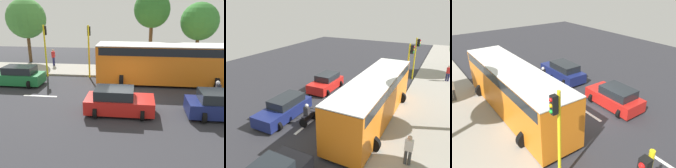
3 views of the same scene
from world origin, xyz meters
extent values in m
cube|color=#2D2D33|center=(0.00, 0.00, -0.05)|extent=(40.00, 60.00, 0.10)
cube|color=#9E998E|center=(7.00, 0.00, 0.07)|extent=(4.00, 60.00, 0.15)
cube|color=white|center=(0.00, -12.00, 0.01)|extent=(0.20, 2.40, 0.01)
cube|color=white|center=(0.00, -6.00, 0.01)|extent=(0.20, 2.40, 0.01)
cube|color=white|center=(0.00, 0.00, 0.01)|extent=(0.20, 2.40, 0.01)
cube|color=red|center=(-2.08, 0.28, 0.56)|extent=(1.85, 3.94, 0.80)
cube|color=#1E2328|center=(-2.08, 0.59, 1.24)|extent=(1.55, 2.21, 0.56)
cylinder|color=black|center=(-1.27, -1.02, 0.32)|extent=(0.64, 0.22, 0.64)
cylinder|color=black|center=(-2.89, -1.02, 0.32)|extent=(0.64, 0.22, 0.64)
cylinder|color=black|center=(-1.27, 1.58, 0.32)|extent=(0.64, 0.22, 0.64)
cylinder|color=black|center=(-2.89, 1.58, 0.32)|extent=(0.64, 0.22, 0.64)
cube|color=black|center=(1.97, -11.26, 0.56)|extent=(1.82, 3.86, 0.80)
cube|color=#1E2328|center=(1.97, -11.57, 1.24)|extent=(1.53, 2.16, 0.56)
cylinder|color=black|center=(1.17, -9.99, 0.32)|extent=(0.64, 0.22, 0.64)
cylinder|color=black|center=(2.78, -9.99, 0.32)|extent=(0.64, 0.22, 0.64)
cylinder|color=black|center=(1.17, -12.54, 0.32)|extent=(0.64, 0.22, 0.64)
cylinder|color=black|center=(2.78, -12.54, 0.32)|extent=(0.64, 0.22, 0.64)
cube|color=navy|center=(-2.01, -5.79, 0.56)|extent=(1.76, 4.56, 0.80)
cube|color=#1E2328|center=(-2.01, -5.43, 1.24)|extent=(1.48, 2.55, 0.56)
cylinder|color=black|center=(-1.24, -7.30, 0.32)|extent=(0.64, 0.22, 0.64)
cylinder|color=black|center=(-2.78, -7.30, 0.32)|extent=(0.64, 0.22, 0.64)
cylinder|color=black|center=(-1.24, -4.29, 0.32)|extent=(0.64, 0.22, 0.64)
cylinder|color=black|center=(-2.78, -4.29, 0.32)|extent=(0.64, 0.22, 0.64)
cube|color=orange|center=(3.78, -3.00, 1.65)|extent=(2.50, 11.00, 2.90)
cube|color=black|center=(3.78, -3.00, 2.75)|extent=(2.52, 10.56, 0.60)
cube|color=white|center=(3.78, -3.00, 3.12)|extent=(2.50, 11.00, 0.08)
cylinder|color=black|center=(2.68, 0.52, 0.50)|extent=(1.00, 0.30, 1.00)
cylinder|color=black|center=(4.88, 0.52, 0.50)|extent=(1.00, 0.30, 1.00)
cylinder|color=black|center=(2.68, -6.52, 0.50)|extent=(1.00, 0.30, 1.00)
cylinder|color=black|center=(4.88, -6.52, 0.50)|extent=(1.00, 0.30, 1.00)
cylinder|color=black|center=(-0.01, -5.03, 0.30)|extent=(0.60, 0.10, 0.60)
cylinder|color=black|center=(-0.01, -6.23, 0.30)|extent=(0.60, 0.10, 0.60)
cube|color=black|center=(-0.01, -5.68, 0.55)|extent=(0.28, 1.10, 0.36)
sphere|color=black|center=(-0.01, -5.48, 0.73)|extent=(0.32, 0.32, 0.32)
cylinder|color=black|center=(-0.01, -5.13, 0.90)|extent=(0.55, 0.04, 0.04)
cube|color=#333338|center=(-0.01, -5.78, 1.00)|extent=(0.36, 0.24, 0.60)
sphere|color=silver|center=(-0.01, -5.73, 1.40)|extent=(0.26, 0.26, 0.26)
cylinder|color=#3F3F3F|center=(6.77, -6.85, 0.57)|extent=(0.16, 0.16, 0.85)
cylinder|color=#3F3F3F|center=(6.97, -6.85, 0.57)|extent=(0.16, 0.16, 0.85)
cylinder|color=yellow|center=(4.75, 3.46, 2.25)|extent=(0.14, 0.14, 4.50)
cube|color=black|center=(4.97, 3.46, 4.00)|extent=(0.24, 0.24, 0.76)
sphere|color=red|center=(5.09, 3.46, 4.24)|extent=(0.16, 0.16, 0.16)
sphere|color=#F2A50C|center=(5.09, 3.46, 4.00)|extent=(0.16, 0.16, 0.16)
sphere|color=green|center=(5.09, 3.46, 3.76)|extent=(0.16, 0.16, 0.16)
sphere|color=red|center=(5.09, 7.29, 4.24)|extent=(0.16, 0.16, 0.16)
camera|label=1|loc=(-14.55, -0.66, 5.95)|focal=37.45mm
camera|label=2|loc=(7.86, -16.38, 7.88)|focal=34.79mm
camera|label=3|loc=(8.81, 9.36, 8.11)|focal=36.05mm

